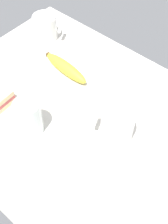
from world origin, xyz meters
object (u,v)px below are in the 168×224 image
object	(u,v)px
coffee_mug_black	(45,27)
coffee_mug_milky	(117,125)
glass_of_milk	(29,119)
banana	(66,68)

from	to	relation	value
coffee_mug_black	coffee_mug_milky	bearing A→B (deg)	158.86
coffee_mug_milky	glass_of_milk	bearing A→B (deg)	35.85
glass_of_milk	coffee_mug_black	bearing A→B (deg)	-51.08
glass_of_milk	banana	world-z (taller)	glass_of_milk
coffee_mug_black	glass_of_milk	xyz separation A→B (cm)	(-24.17, 29.93, 0.35)
coffee_mug_black	banana	distance (cm)	18.54
coffee_mug_milky	coffee_mug_black	bearing A→B (deg)	-21.14
coffee_mug_black	banana	world-z (taller)	coffee_mug_black
banana	glass_of_milk	bearing A→B (deg)	109.01
glass_of_milk	coffee_mug_milky	bearing A→B (deg)	-144.15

